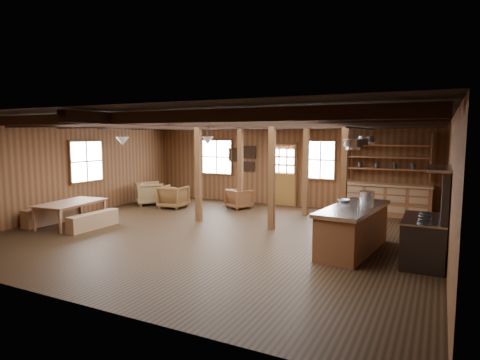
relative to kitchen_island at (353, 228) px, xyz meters
The scene contains 22 objects.
room 3.38m from the kitchen_island, behind, with size 10.04×9.04×2.84m.
ceiling_joists 3.93m from the kitchen_island, behind, with size 9.80×8.82×0.18m.
timber_posts 3.57m from the kitchen_island, 142.40° to the left, with size 3.95×2.35×2.80m.
back_door 5.54m from the kitchen_island, 126.00° to the left, with size 1.02×0.08×2.15m.
window_back_left 7.45m from the kitchen_island, 142.54° to the left, with size 1.32×0.06×1.32m.
window_back_right 5.02m from the kitchen_island, 113.51° to the left, with size 1.02×0.06×1.32m.
window_left 8.30m from the kitchen_island, behind, with size 0.14×1.24×1.32m.
notice_boards 6.63m from the kitchen_island, 136.68° to the left, with size 1.08×0.03×0.90m.
back_counter 4.23m from the kitchen_island, 87.97° to the left, with size 2.55×0.60×2.45m.
pendant_lamps 5.87m from the kitchen_island, 169.47° to the left, with size 1.86×2.36×0.66m.
pot_rack 1.83m from the kitchen_island, 79.93° to the left, with size 0.40×3.00×0.45m.
kitchen_island is the anchor object (origin of this frame).
step_stool 0.93m from the kitchen_island, 108.01° to the left, with size 0.44×0.32×0.39m, color #936942.
commercial_range 1.43m from the kitchen_island, ahead, with size 0.78×1.48×1.83m.
dining_table 7.22m from the kitchen_island, behind, with size 1.82×1.01×0.64m, color #9C6847.
bench_wall 7.96m from the kitchen_island, behind, with size 0.33×1.74×0.48m, color #936942.
bench_aisle 6.47m from the kitchen_island, behind, with size 0.28×1.51×0.41m, color #936942.
armchair_a 6.74m from the kitchen_island, 159.38° to the left, with size 0.80×0.82×0.75m, color brown.
armchair_b 5.43m from the kitchen_island, 142.76° to the left, with size 0.69×0.71×0.65m, color brown.
armchair_c 7.87m from the kitchen_island, 161.23° to the left, with size 0.84×0.86×0.78m, color olive.
counter_pot 1.15m from the kitchen_island, 84.71° to the left, with size 0.33×0.33×0.20m, color silver.
bowl 0.73m from the kitchen_island, 124.89° to the left, with size 0.27×0.27×0.07m, color silver.
Camera 1 is at (4.82, -8.38, 2.41)m, focal length 30.00 mm.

